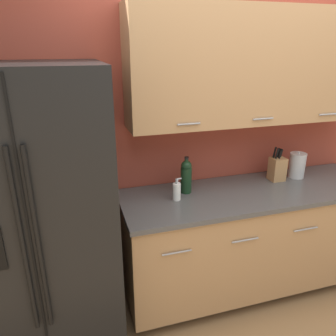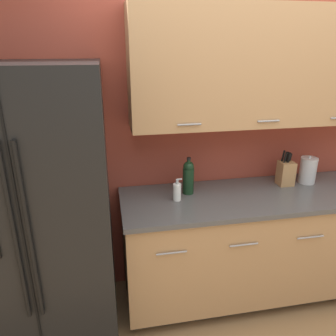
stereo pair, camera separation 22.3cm
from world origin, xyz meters
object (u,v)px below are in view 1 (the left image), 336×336
Objects in this scene: steel_canister at (297,165)px; knife_block at (277,168)px; wine_bottle at (186,176)px; soap_dispenser at (177,191)px; refrigerator at (39,221)px.

knife_block is at bearing -177.59° from steel_canister.
wine_bottle is (-0.79, -0.01, 0.03)m from knife_block.
knife_block is 1.01× the size of wine_bottle.
steel_canister is (0.20, 0.01, 0.00)m from knife_block.
wine_bottle is at bearing -179.23° from knife_block.
knife_block is 1.72× the size of soap_dispenser.
soap_dispenser is (-0.90, -0.11, -0.04)m from knife_block.
refrigerator is 8.28× the size of steel_canister.
soap_dispenser is at bearing -136.25° from wine_bottle.
refrigerator is 11.30× the size of soap_dispenser.
steel_canister is (1.09, 0.12, 0.04)m from soap_dispenser.
wine_bottle reaches higher than steel_canister.
knife_block reaches higher than steel_canister.
refrigerator reaches higher than steel_canister.
soap_dispenser is at bearing -173.69° from steel_canister.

